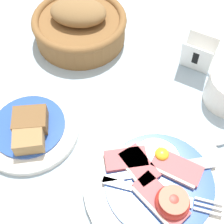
% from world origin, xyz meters
% --- Properties ---
extents(ground_plane, '(3.00, 3.00, 0.00)m').
position_xyz_m(ground_plane, '(0.00, 0.00, 0.00)').
color(ground_plane, '#A3BCD1').
extents(breakfast_plate, '(0.24, 0.24, 0.04)m').
position_xyz_m(breakfast_plate, '(0.11, 0.01, 0.01)').
color(breakfast_plate, silver).
rests_on(breakfast_plate, ground_plane).
extents(bread_plate, '(0.18, 0.18, 0.04)m').
position_xyz_m(bread_plate, '(-0.13, 0.01, 0.01)').
color(bread_plate, silver).
rests_on(bread_plate, ground_plane).
extents(bread_basket, '(0.20, 0.20, 0.09)m').
position_xyz_m(bread_basket, '(-0.17, 0.26, 0.04)').
color(bread_basket, brown).
rests_on(bread_basket, ground_plane).
extents(number_card, '(0.06, 0.05, 0.07)m').
position_xyz_m(number_card, '(0.08, 0.28, 0.04)').
color(number_card, white).
rests_on(number_card, ground_plane).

